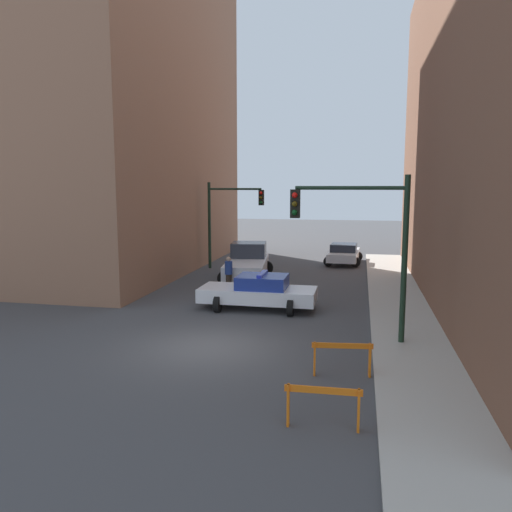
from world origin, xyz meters
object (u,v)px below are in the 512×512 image
object	(u,v)px
police_car	(259,292)
white_truck	(247,263)
barrier_mid	(342,354)
pedestrian_crossing	(229,273)
traffic_light_far	(227,213)
traffic_light_near	(366,233)
barrier_front	(323,400)
parked_car_near	(344,253)

from	to	relation	value
police_car	white_truck	distance (m)	6.59
white_truck	barrier_mid	xyz separation A→B (m)	(5.50, -12.95, -0.29)
pedestrian_crossing	traffic_light_far	bearing A→B (deg)	-125.85
police_car	white_truck	xyz separation A→B (m)	(-1.91, 6.30, 0.18)
traffic_light_near	barrier_front	xyz separation A→B (m)	(-0.84, -5.96, -2.91)
traffic_light_far	white_truck	world-z (taller)	traffic_light_far
barrier_front	parked_car_near	bearing A→B (deg)	90.86
pedestrian_crossing	barrier_front	xyz separation A→B (m)	(5.41, -12.77, -0.24)
barrier_front	barrier_mid	size ratio (longest dim) A/B	1.00
barrier_front	traffic_light_near	bearing A→B (deg)	81.99
pedestrian_crossing	parked_car_near	bearing A→B (deg)	-168.98
barrier_front	pedestrian_crossing	bearing A→B (deg)	112.97
traffic_light_far	parked_car_near	world-z (taller)	traffic_light_far
parked_car_near	police_car	bearing A→B (deg)	-100.10
traffic_light_near	barrier_mid	xyz separation A→B (m)	(-0.56, -2.97, -2.91)
white_truck	barrier_mid	distance (m)	14.07
white_truck	parked_car_near	distance (m)	8.20
traffic_light_near	police_car	size ratio (longest dim) A/B	1.11
traffic_light_far	parked_car_near	size ratio (longest dim) A/B	1.19
traffic_light_far	police_car	size ratio (longest dim) A/B	1.11
traffic_light_near	parked_car_near	distance (m)	16.86
white_truck	barrier_front	world-z (taller)	white_truck
police_car	parked_car_near	bearing A→B (deg)	-12.87
traffic_light_near	parked_car_near	xyz separation A→B (m)	(-1.18, 16.57, -2.86)
barrier_front	police_car	bearing A→B (deg)	108.91
white_truck	barrier_front	bearing A→B (deg)	-79.13
traffic_light_far	pedestrian_crossing	bearing A→B (deg)	-74.30
white_truck	pedestrian_crossing	world-z (taller)	white_truck
pedestrian_crossing	barrier_front	world-z (taller)	pedestrian_crossing
traffic_light_near	barrier_mid	bearing A→B (deg)	-100.71
traffic_light_far	white_truck	bearing A→B (deg)	-58.01
traffic_light_near	barrier_front	distance (m)	6.69
parked_car_near	barrier_mid	world-z (taller)	parked_car_near
traffic_light_far	barrier_front	world-z (taller)	traffic_light_far
parked_car_near	barrier_front	bearing A→B (deg)	-86.27
police_car	white_truck	size ratio (longest dim) A/B	0.84
traffic_light_far	barrier_mid	xyz separation A→B (m)	(7.47, -16.11, -2.78)
pedestrian_crossing	police_car	bearing A→B (deg)	72.46
parked_car_near	barrier_mid	distance (m)	19.55
parked_car_near	pedestrian_crossing	world-z (taller)	pedestrian_crossing
parked_car_near	pedestrian_crossing	distance (m)	11.01
traffic_light_near	barrier_mid	size ratio (longest dim) A/B	3.26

